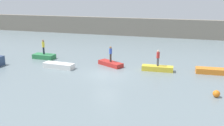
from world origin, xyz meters
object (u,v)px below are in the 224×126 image
rowboat_green (44,56)px  person_red_shirt (158,57)px  person_yellow_shirt (43,46)px  rowboat_yellow (157,68)px  mooring_buoy (216,94)px  person_blue_shirt (111,53)px  rowboat_orange (215,71)px  rowboat_white (59,66)px  rowboat_red (111,64)px

rowboat_green → person_red_shirt: bearing=-2.8°
person_yellow_shirt → rowboat_yellow: bearing=-4.7°
person_red_shirt → rowboat_green: bearing=175.3°
rowboat_yellow → mooring_buoy: (5.19, -5.61, 0.01)m
person_yellow_shirt → mooring_buoy: 20.27m
person_yellow_shirt → person_blue_shirt: (8.71, -0.69, -0.13)m
rowboat_orange → person_red_shirt: bearing=-176.9°
rowboat_green → rowboat_yellow: bearing=-2.8°
rowboat_white → rowboat_orange: 15.98m
rowboat_green → person_red_shirt: (13.89, -1.15, 1.18)m
rowboat_orange → rowboat_yellow: bearing=-176.9°
person_yellow_shirt → mooring_buoy: size_ratio=3.26×
mooring_buoy → person_red_shirt: bearing=132.8°
rowboat_orange → rowboat_red: bearing=177.5°
mooring_buoy → rowboat_white: bearing=166.9°
rowboat_green → person_blue_shirt: 8.81m
rowboat_orange → person_blue_shirt: (-10.74, -0.19, 1.15)m
rowboat_green → rowboat_orange: 19.46m
rowboat_yellow → mooring_buoy: mooring_buoy is taller
rowboat_yellow → rowboat_orange: size_ratio=0.87×
rowboat_green → person_yellow_shirt: size_ratio=1.47×
rowboat_white → rowboat_orange: rowboat_white is taller
person_blue_shirt → person_red_shirt: bearing=-5.0°
rowboat_orange → rowboat_green: bearing=175.0°
rowboat_green → mooring_buoy: (19.07, -6.76, 0.00)m
rowboat_white → rowboat_red: 5.60m
rowboat_white → person_yellow_shirt: person_yellow_shirt is taller
rowboat_yellow → person_yellow_shirt: bearing=172.6°
rowboat_red → mooring_buoy: 12.01m
rowboat_green → mooring_buoy: 20.23m
rowboat_green → rowboat_red: 8.74m
rowboat_red → rowboat_yellow: bearing=24.0°
rowboat_red → person_blue_shirt: (0.00, 0.00, 1.19)m
rowboat_orange → person_yellow_shirt: bearing=175.0°
rowboat_white → person_red_shirt: (10.19, 2.03, 1.18)m
rowboat_white → person_blue_shirt: person_blue_shirt is taller
mooring_buoy → rowboat_green: bearing=160.5°
rowboat_white → rowboat_red: rowboat_white is taller
rowboat_yellow → person_blue_shirt: person_blue_shirt is taller
rowboat_red → rowboat_yellow: size_ratio=0.95×
rowboat_green → rowboat_red: size_ratio=0.88×
rowboat_red → person_red_shirt: person_red_shirt is taller
person_yellow_shirt → person_blue_shirt: bearing=-4.5°
rowboat_green → rowboat_yellow: rowboat_green is taller
rowboat_white → mooring_buoy: bearing=-9.4°
rowboat_red → mooring_buoy: mooring_buoy is taller
rowboat_red → person_red_shirt: 5.34m
person_red_shirt → rowboat_white: bearing=-168.7°
rowboat_white → mooring_buoy: (15.37, -3.58, -0.00)m
rowboat_red → rowboat_orange: bearing=30.1°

